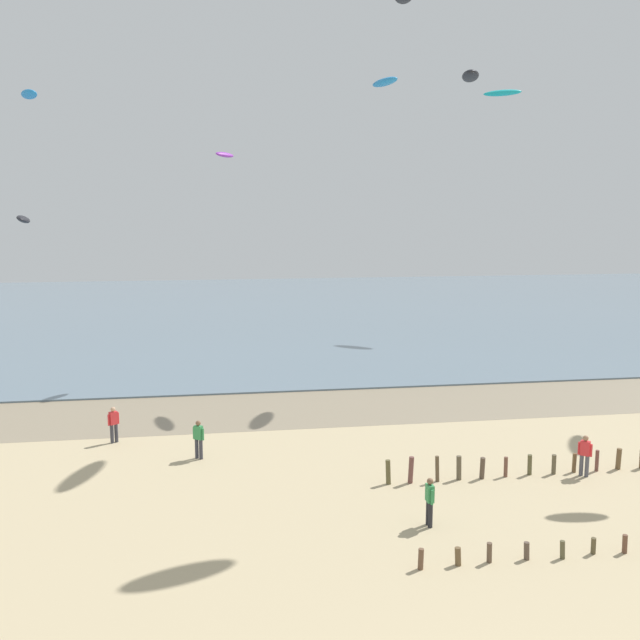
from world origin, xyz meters
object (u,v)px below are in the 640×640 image
person_nearest_camera (585,454)px  kite_aloft_0 (225,155)px  kite_aloft_3 (385,82)px  kite_aloft_5 (29,94)px  person_trailing_behind (199,438)px  kite_aloft_9 (502,93)px  kite_aloft_1 (470,76)px  person_mid_beach (114,423)px  person_by_waterline (430,500)px  kite_aloft_2 (23,219)px

person_nearest_camera → kite_aloft_0: kite_aloft_0 is taller
kite_aloft_3 → kite_aloft_5: kite_aloft_5 is taller
person_trailing_behind → kite_aloft_9: bearing=49.7°
kite_aloft_0 → kite_aloft_1: kite_aloft_1 is taller
kite_aloft_0 → kite_aloft_5: 18.43m
person_mid_beach → person_trailing_behind: size_ratio=1.00×
person_by_waterline → kite_aloft_2: bearing=123.3°
person_trailing_behind → kite_aloft_3: bearing=47.9°
kite_aloft_2 → person_by_waterline: bearing=-153.8°
kite_aloft_3 → kite_aloft_9: (15.27, 18.81, 2.76)m
person_nearest_camera → person_mid_beach: (-19.41, 7.20, 0.00)m
person_nearest_camera → kite_aloft_1: kite_aloft_1 is taller
kite_aloft_0 → kite_aloft_9: size_ratio=0.54×
person_mid_beach → person_trailing_behind: (3.93, -2.77, 0.00)m
person_nearest_camera → kite_aloft_3: (-4.39, 16.71, 17.28)m
kite_aloft_0 → kite_aloft_5: kite_aloft_5 is taller
person_by_waterline → kite_aloft_0: size_ratio=0.95×
kite_aloft_9 → person_trailing_behind: bearing=-94.6°
person_mid_beach → person_by_waterline: (11.81, -10.65, 0.00)m
kite_aloft_0 → kite_aloft_2: size_ratio=0.65×
person_by_waterline → kite_aloft_2: kite_aloft_2 is taller
person_nearest_camera → person_mid_beach: same height
person_nearest_camera → kite_aloft_3: bearing=104.7°
kite_aloft_2 → person_mid_beach: bearing=-164.4°
person_mid_beach → kite_aloft_5: kite_aloft_5 is taller
kite_aloft_3 → kite_aloft_9: bearing=126.2°
person_nearest_camera → person_trailing_behind: (-15.48, 4.43, 0.00)m
kite_aloft_0 → kite_aloft_9: bearing=157.2°
person_mid_beach → kite_aloft_5: (-8.53, 24.38, 18.35)m
person_by_waterline → kite_aloft_0: (-6.18, 24.38, 13.30)m
person_nearest_camera → kite_aloft_5: (-27.94, 31.59, 18.35)m
kite_aloft_5 → kite_aloft_9: bearing=-111.8°
kite_aloft_1 → kite_aloft_2: (-28.75, 10.74, -8.59)m
person_nearest_camera → kite_aloft_1: 24.40m
kite_aloft_2 → kite_aloft_5: (-0.07, 4.15, 9.18)m
person_by_waterline → kite_aloft_1: 28.16m
person_by_waterline → kite_aloft_3: size_ratio=0.64×
kite_aloft_3 → kite_aloft_5: size_ratio=0.90×
kite_aloft_0 → kite_aloft_3: size_ratio=0.68×
kite_aloft_5 → kite_aloft_2: bearing=153.3°
person_trailing_behind → kite_aloft_5: kite_aloft_5 is taller
kite_aloft_1 → kite_aloft_5: (-28.82, 14.89, 0.59)m
kite_aloft_0 → kite_aloft_1: (14.65, -4.24, 4.46)m
person_trailing_behind → kite_aloft_3: kite_aloft_3 is taller
kite_aloft_1 → person_mid_beach: bearing=133.9°
kite_aloft_0 → kite_aloft_1: bearing=110.4°
person_mid_beach → kite_aloft_1: kite_aloft_1 is taller
kite_aloft_0 → kite_aloft_3: (9.38, -4.22, 3.98)m
person_trailing_behind → kite_aloft_1: 27.09m
person_mid_beach → kite_aloft_0: size_ratio=0.95×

